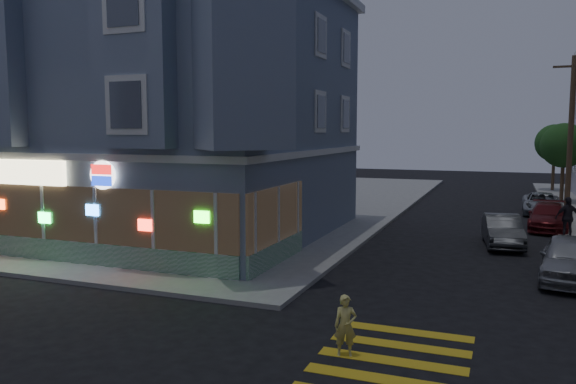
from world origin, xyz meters
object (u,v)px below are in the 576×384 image
Objects in this scene: utility_pole at (571,133)px; running_child at (345,326)px; street_tree_far at (555,143)px; pedestrian_b at (568,218)px; parked_car_a at (570,259)px; parked_car_c at (548,217)px; street_tree_near at (564,146)px; traffic_signal at (230,177)px; parked_car_b at (503,231)px; parked_car_d at (542,204)px.

utility_pole reaches higher than running_child.
street_tree_far is 2.86× the size of pedestrian_b.
street_tree_far is 1.21× the size of parked_car_a.
parked_car_c is (5.22, 19.03, -0.03)m from running_child.
parked_car_a is at bearing -86.28° from parked_car_c.
utility_pole is 25.51m from running_child.
street_tree_far is at bearing 89.27° from parked_car_c.
utility_pole is 1.70× the size of street_tree_near.
street_tree_near is 27.93m from traffic_signal.
pedestrian_b is 0.39× the size of traffic_signal.
pedestrian_b reaches higher than parked_car_b.
parked_car_b is at bearing -98.36° from street_tree_far.
parked_car_a reaches higher than parked_car_b.
parked_car_a is 0.96× the size of parked_car_d.
parked_car_a is at bearing -93.96° from street_tree_near.
utility_pole is 22.61m from traffic_signal.
pedestrian_b is 0.42× the size of parked_car_a.
pedestrian_b is at bearing -74.89° from parked_car_c.
parked_car_b is 12.47m from traffic_signal.
traffic_signal is at bearing -115.87° from street_tree_near.
utility_pole is 4.86× the size of pedestrian_b.
pedestrian_b is 7.45m from parked_car_a.
parked_car_d is (-1.50, -13.77, -3.30)m from street_tree_far.
running_child is (-6.52, -24.32, -4.12)m from utility_pole.
running_child reaches higher than parked_car_b.
parked_car_a reaches higher than parked_car_c.
running_child is 0.31× the size of parked_car_a.
utility_pole is 9.10m from pedestrian_b.
traffic_signal is at bearing -110.20° from street_tree_far.
running_child is 0.30× the size of parked_car_c.
street_tree_near is 11.86m from parked_car_c.
traffic_signal is (-5.47, 5.20, 2.71)m from running_child.
traffic_signal is (-11.98, -19.12, -1.41)m from utility_pole.
street_tree_near reaches higher than parked_car_d.
street_tree_far is at bearing 89.18° from utility_pole.
parked_car_b reaches higher than parked_car_c.
street_tree_far is 39.04m from running_child.
running_child reaches higher than parked_car_c.
pedestrian_b is 0.41× the size of parked_car_c.
utility_pole is 2.05× the size of parked_car_a.
parked_car_b is (3.12, 13.83, -0.01)m from running_child.
pedestrian_b is (-0.70, -8.27, -3.72)m from utility_pole.
street_tree_far is at bearing 84.26° from parked_car_d.
utility_pole reaches higher than parked_car_c.
street_tree_near is at bearing 75.90° from parked_car_d.
parked_car_b is 10.93m from parked_car_d.
utility_pole is 2.00× the size of parked_car_c.
street_tree_near is 3.89× the size of running_child.
parked_car_d is (2.10, 10.73, -0.04)m from parked_car_b.
running_child is 19.73m from parked_car_c.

